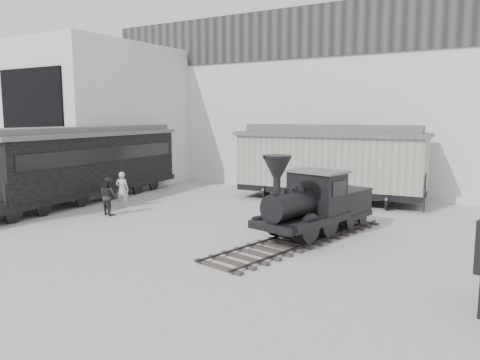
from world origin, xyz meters
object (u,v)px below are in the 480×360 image
Objects in this scene: locomotive at (312,207)px; visitor_a at (122,189)px; visitor_b at (109,196)px; passenger_coach at (86,163)px; boxcar at (329,161)px.

locomotive is 10.51m from visitor_a.
locomotive is at bearing -162.39° from visitor_b.
visitor_a is (3.02, -0.40, -1.15)m from passenger_coach.
locomotive is 13.57m from passenger_coach.
visitor_a is (-10.48, 0.65, -0.27)m from locomotive.
boxcar is at bearing 117.60° from locomotive.
locomotive is at bearing 151.08° from visitor_a.
passenger_coach is at bearing -172.29° from locomotive.
passenger_coach is 3.26m from visitor_a.
visitor_b is at bearing 90.16° from visitor_a.
locomotive is 5.21× the size of visitor_b.
locomotive is at bearing -9.48° from passenger_coach.
boxcar is (-2.09, 7.58, 0.98)m from locomotive.
visitor_a is at bearing -144.86° from boxcar.
locomotive reaches higher than visitor_a.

